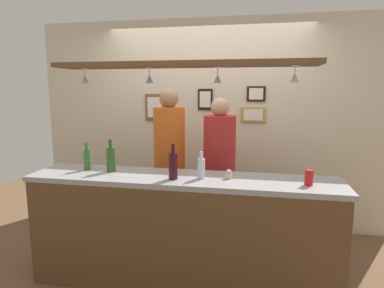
{
  "coord_description": "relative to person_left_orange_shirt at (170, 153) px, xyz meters",
  "views": [
    {
      "loc": [
        0.63,
        -3.06,
        1.74
      ],
      "look_at": [
        0.0,
        0.1,
        1.21
      ],
      "focal_mm": 31.06,
      "sensor_mm": 36.0,
      "label": 1
    }
  ],
  "objects": [
    {
      "name": "ground_plane",
      "position": [
        0.31,
        -0.39,
        -1.06
      ],
      "size": [
        8.0,
        8.0,
        0.0
      ],
      "primitive_type": "plane",
      "color": "brown"
    },
    {
      "name": "back_wall",
      "position": [
        0.31,
        0.71,
        0.24
      ],
      "size": [
        4.4,
        0.06,
        2.6
      ],
      "primitive_type": "cube",
      "color": "beige",
      "rests_on": "ground_plane"
    },
    {
      "name": "bar_counter",
      "position": [
        0.31,
        -0.89,
        -0.38
      ],
      "size": [
        2.7,
        0.55,
        1.0
      ],
      "color": "#99999E",
      "rests_on": "ground_plane"
    },
    {
      "name": "overhead_glass_rack",
      "position": [
        0.31,
        -0.69,
        0.89
      ],
      "size": [
        2.2,
        0.36,
        0.04
      ],
      "primitive_type": "cube",
      "color": "brown"
    },
    {
      "name": "hanging_wineglass_far_left",
      "position": [
        -0.58,
        -0.7,
        0.78
      ],
      "size": [
        0.07,
        0.07,
        0.13
      ],
      "color": "silver",
      "rests_on": "overhead_glass_rack"
    },
    {
      "name": "hanging_wineglass_left",
      "position": [
        0.02,
        -0.68,
        0.78
      ],
      "size": [
        0.07,
        0.07,
        0.13
      ],
      "color": "silver",
      "rests_on": "overhead_glass_rack"
    },
    {
      "name": "hanging_wineglass_center_left",
      "position": [
        0.6,
        -0.68,
        0.78
      ],
      "size": [
        0.07,
        0.07,
        0.13
      ],
      "color": "silver",
      "rests_on": "overhead_glass_rack"
    },
    {
      "name": "hanging_wineglass_center",
      "position": [
        1.21,
        -0.74,
        0.78
      ],
      "size": [
        0.07,
        0.07,
        0.13
      ],
      "color": "silver",
      "rests_on": "overhead_glass_rack"
    },
    {
      "name": "person_left_orange_shirt",
      "position": [
        0.0,
        0.0,
        0.0
      ],
      "size": [
        0.34,
        0.34,
        1.75
      ],
      "color": "#2D334C",
      "rests_on": "ground_plane"
    },
    {
      "name": "person_middle_red_shirt",
      "position": [
        0.55,
        0.0,
        -0.06
      ],
      "size": [
        0.34,
        0.34,
        1.66
      ],
      "color": "#2D334C",
      "rests_on": "ground_plane"
    },
    {
      "name": "bottle_wine_dark_red",
      "position": [
        0.26,
        -0.83,
        0.06
      ],
      "size": [
        0.08,
        0.08,
        0.3
      ],
      "color": "#380F19",
      "rests_on": "bar_counter"
    },
    {
      "name": "bottle_champagne_green",
      "position": [
        -0.37,
        -0.68,
        0.06
      ],
      "size": [
        0.08,
        0.08,
        0.3
      ],
      "color": "#2D5623",
      "rests_on": "bar_counter"
    },
    {
      "name": "bottle_soda_clear",
      "position": [
        0.48,
        -0.76,
        0.03
      ],
      "size": [
        0.06,
        0.06,
        0.23
      ],
      "color": "silver",
      "rests_on": "bar_counter"
    },
    {
      "name": "bottle_beer_green_import",
      "position": [
        -0.62,
        -0.67,
        0.04
      ],
      "size": [
        0.06,
        0.06,
        0.26
      ],
      "color": "#336B2D",
      "rests_on": "bar_counter"
    },
    {
      "name": "drink_can",
      "position": [
        1.35,
        -0.79,
        0.0
      ],
      "size": [
        0.07,
        0.07,
        0.12
      ],
      "primitive_type": "cylinder",
      "color": "red",
      "rests_on": "bar_counter"
    },
    {
      "name": "cupcake",
      "position": [
        0.71,
        -0.72,
        -0.03
      ],
      "size": [
        0.06,
        0.06,
        0.08
      ],
      "color": "beige",
      "rests_on": "bar_counter"
    },
    {
      "name": "picture_frame_upper_small",
      "position": [
        0.91,
        0.67,
        0.63
      ],
      "size": [
        0.22,
        0.02,
        0.18
      ],
      "color": "black",
      "rests_on": "back_wall"
    },
    {
      "name": "picture_frame_crest",
      "position": [
        0.29,
        0.67,
        0.56
      ],
      "size": [
        0.18,
        0.02,
        0.26
      ],
      "color": "black",
      "rests_on": "back_wall"
    },
    {
      "name": "picture_frame_caricature",
      "position": [
        -0.37,
        0.67,
        0.46
      ],
      "size": [
        0.26,
        0.02,
        0.34
      ],
      "color": "brown",
      "rests_on": "back_wall"
    },
    {
      "name": "picture_frame_lower_pair",
      "position": [
        0.88,
        0.67,
        0.38
      ],
      "size": [
        0.3,
        0.02,
        0.18
      ],
      "color": "#B29338",
      "rests_on": "back_wall"
    }
  ]
}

